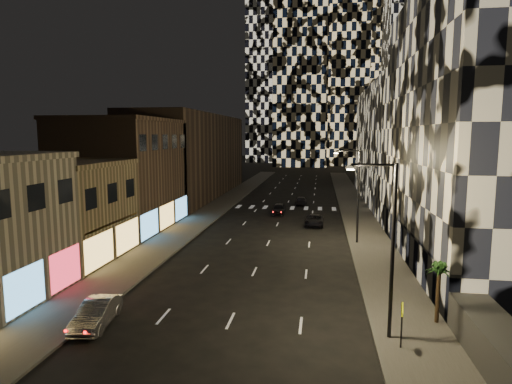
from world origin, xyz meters
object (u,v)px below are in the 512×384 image
(car_dark_midlane, at_px, (279,209))
(car_dark_rightlane, at_px, (314,221))
(streetlight_near, at_px, (388,238))
(car_dark_oncoming, at_px, (301,201))
(palm_tree, at_px, (439,273))
(streetlight_far, at_px, (356,189))
(car_silver_parked, at_px, (97,313))
(ped_sign, at_px, (402,317))

(car_dark_midlane, relative_size, car_dark_rightlane, 0.92)
(streetlight_near, bearing_deg, car_dark_rightlane, 98.19)
(car_dark_oncoming, xyz_separation_m, palm_tree, (9.37, -41.03, 2.39))
(streetlight_far, bearing_deg, car_dark_midlane, 120.87)
(car_silver_parked, xyz_separation_m, car_dark_midlane, (6.70, 35.53, -0.00))
(palm_tree, bearing_deg, car_dark_midlane, 110.22)
(car_dark_rightlane, bearing_deg, streetlight_near, -80.89)
(car_dark_midlane, bearing_deg, ped_sign, -76.02)
(car_silver_parked, bearing_deg, car_dark_rightlane, 61.49)
(car_silver_parked, relative_size, car_dark_rightlane, 0.95)
(streetlight_far, height_order, car_dark_rightlane, streetlight_far)
(car_silver_parked, bearing_deg, palm_tree, 2.46)
(palm_tree, bearing_deg, streetlight_far, 100.04)
(car_dark_midlane, height_order, car_dark_rightlane, car_dark_midlane)
(car_silver_parked, relative_size, palm_tree, 1.25)
(streetlight_far, xyz_separation_m, car_dark_oncoming, (-6.23, 23.27, -4.75))
(streetlight_near, bearing_deg, car_dark_oncoming, 98.19)
(car_dark_midlane, bearing_deg, streetlight_far, -59.94)
(car_dark_oncoming, relative_size, ped_sign, 1.79)
(palm_tree, bearing_deg, ped_sign, -127.16)
(streetlight_far, height_order, car_silver_parked, streetlight_far)
(car_dark_midlane, distance_m, palm_tree, 34.80)
(streetlight_far, distance_m, car_dark_midlane, 17.87)
(car_dark_rightlane, bearing_deg, streetlight_far, -62.04)
(car_dark_rightlane, xyz_separation_m, ped_sign, (4.63, -28.94, 1.07))
(car_dark_rightlane, bearing_deg, car_dark_oncoming, 99.11)
(streetlight_near, bearing_deg, palm_tree, 35.35)
(palm_tree, bearing_deg, streetlight_near, -144.65)
(car_silver_parked, bearing_deg, ped_sign, -7.83)
(streetlight_far, distance_m, car_dark_oncoming, 24.55)
(car_dark_midlane, bearing_deg, car_silver_parked, -101.49)
(car_dark_midlane, relative_size, palm_tree, 1.21)
(car_silver_parked, bearing_deg, car_dark_midlane, 72.81)
(streetlight_near, relative_size, palm_tree, 2.61)
(car_silver_parked, bearing_deg, car_dark_oncoming, 71.52)
(streetlight_near, relative_size, car_silver_parked, 2.09)
(car_dark_midlane, height_order, palm_tree, palm_tree)
(car_silver_parked, distance_m, palm_tree, 19.07)
(car_dark_rightlane, bearing_deg, car_silver_parked, -111.09)
(car_dark_rightlane, height_order, palm_tree, palm_tree)
(car_silver_parked, distance_m, ped_sign, 16.22)
(ped_sign, bearing_deg, palm_tree, 61.09)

